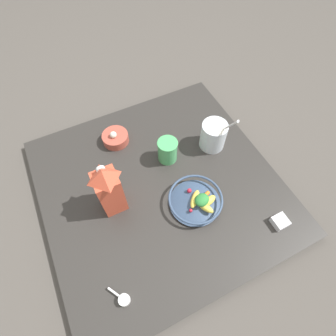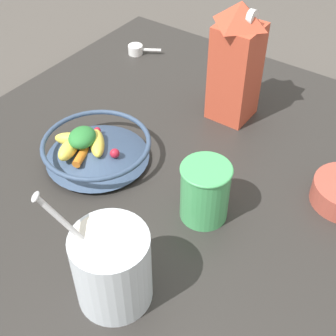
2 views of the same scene
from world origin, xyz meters
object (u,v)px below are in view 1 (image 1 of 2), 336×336
Objects in this scene: yogurt_tub at (213,134)px; garlic_bowl at (115,138)px; fruit_bowl at (196,200)px; milk_carton at (109,190)px; drinking_cup at (167,150)px; spice_jar at (280,222)px.

garlic_bowl is (0.40, -0.22, -0.05)m from yogurt_tub.
fruit_bowl is at bearing 111.66° from garlic_bowl.
milk_carton is at bearing 9.87° from yogurt_tub.
drinking_cup is 0.55m from spice_jar.
garlic_bowl is (0.18, -0.45, -0.01)m from fruit_bowl.
spice_jar is 0.46× the size of garlic_bowl.
drinking_cup is 2.01× the size of spice_jar.
spice_jar is at bearing 139.38° from fruit_bowl.
garlic_bowl is at bearing -57.06° from spice_jar.
milk_carton is at bearing -33.20° from spice_jar.
garlic_bowl is (0.44, -0.67, 0.01)m from spice_jar.
drinking_cup is at bearing -6.12° from yogurt_tub.
milk_carton is 2.19× the size of garlic_bowl.
milk_carton is 1.22× the size of yogurt_tub.
milk_carton is 0.53m from yogurt_tub.
fruit_bowl is 0.82× the size of milk_carton.
garlic_bowl is (0.18, -0.20, -0.04)m from drinking_cup.
spice_jar is at bearing 118.42° from drinking_cup.
yogurt_tub is 0.46m from spice_jar.
garlic_bowl is (-0.12, -0.31, -0.11)m from milk_carton.
garlic_bowl is at bearing -47.78° from drinking_cup.
drinking_cup is at bearing -159.07° from milk_carton.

